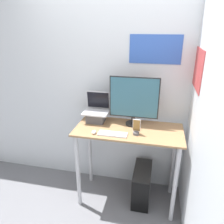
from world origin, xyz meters
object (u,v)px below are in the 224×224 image
object	(u,v)px
laptop	(96,114)
computer_tower	(142,184)
monitor	(134,101)
mouse	(94,132)
cell_phone	(136,129)
keyboard	(113,134)

from	to	relation	value
laptop	computer_tower	bearing A→B (deg)	-8.93
monitor	mouse	world-z (taller)	monitor
computer_tower	monitor	bearing A→B (deg)	146.80
monitor	cell_phone	world-z (taller)	monitor
cell_phone	mouse	bearing A→B (deg)	-170.10
laptop	cell_phone	size ratio (longest dim) A/B	1.96
keyboard	computer_tower	bearing A→B (deg)	31.44
keyboard	cell_phone	bearing A→B (deg)	13.95
laptop	monitor	world-z (taller)	monitor
laptop	cell_phone	bearing A→B (deg)	-24.74
laptop	keyboard	distance (m)	0.39
keyboard	computer_tower	size ratio (longest dim) A/B	0.63
cell_phone	computer_tower	distance (m)	0.80
mouse	keyboard	bearing A→B (deg)	4.89
computer_tower	laptop	bearing A→B (deg)	171.07
keyboard	cell_phone	distance (m)	0.24
monitor	computer_tower	world-z (taller)	monitor
monitor	keyboard	size ratio (longest dim) A/B	1.82
monitor	mouse	xyz separation A→B (m)	(-0.36, -0.30, -0.26)
keyboard	cell_phone	world-z (taller)	cell_phone
mouse	computer_tower	world-z (taller)	mouse
computer_tower	keyboard	bearing A→B (deg)	-148.56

